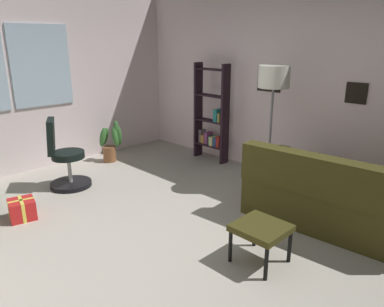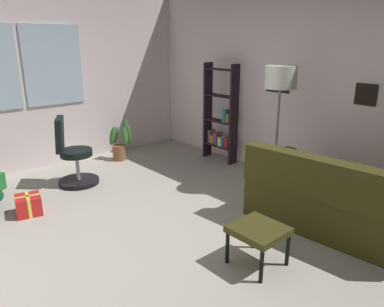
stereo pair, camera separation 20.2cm
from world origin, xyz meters
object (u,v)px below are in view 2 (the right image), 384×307
floor_lamp (280,85)px  potted_plant (121,142)px  bookshelf (221,119)px  gift_box_red (29,205)px  office_chair (73,159)px  footstool (258,232)px  couch (354,201)px

floor_lamp → potted_plant: floor_lamp is taller
bookshelf → potted_plant: size_ratio=2.33×
gift_box_red → office_chair: size_ratio=0.35×
footstool → bookshelf: (1.92, 2.34, 0.39)m
gift_box_red → bookshelf: size_ratio=0.21×
gift_box_red → floor_lamp: floor_lamp is taller
office_chair → bookshelf: (2.33, -0.61, 0.34)m
bookshelf → floor_lamp: floor_lamp is taller
floor_lamp → footstool: bearing=-148.3°
couch → potted_plant: 3.78m
bookshelf → office_chair: bearing=165.4°
couch → potted_plant: couch is taller
gift_box_red → bookshelf: 3.20m
office_chair → floor_lamp: bearing=-46.1°
office_chair → couch: bearing=-61.1°
bookshelf → potted_plant: 1.74m
couch → gift_box_red: (-2.56, 2.66, -0.19)m
office_chair → floor_lamp: 2.98m
footstool → potted_plant: potted_plant is taller
floor_lamp → couch: bearing=-98.5°
gift_box_red → potted_plant: size_ratio=0.49×
gift_box_red → potted_plant: (1.89, 1.06, 0.20)m
bookshelf → couch: bearing=-102.6°
couch → bookshelf: (0.57, 2.58, 0.42)m
footstool → office_chair: 2.98m
couch → footstool: (-1.35, 0.24, 0.02)m
footstool → office_chair: office_chair is taller
footstool → potted_plant: bearing=79.0°
couch → potted_plant: bearing=100.3°
office_chair → floor_lamp: size_ratio=0.58×
bookshelf → floor_lamp: 1.62m
potted_plant → couch: bearing=-79.7°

